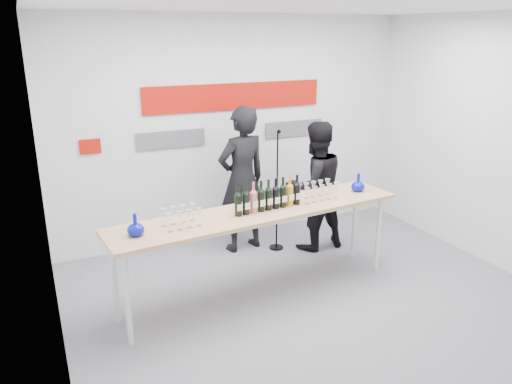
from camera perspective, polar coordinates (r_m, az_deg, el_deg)
ground at (r=5.64m, az=5.72°, el=-11.63°), size 5.00×5.00×0.00m
back_wall at (r=6.83m, az=-2.42°, el=7.13°), size 5.00×0.04×3.00m
signage at (r=6.73m, az=-2.80°, el=9.62°), size 3.38×0.02×0.79m
tasting_table at (r=5.28m, az=0.46°, el=-2.85°), size 3.30×0.96×0.98m
wine_bottles at (r=5.22m, az=1.43°, el=-0.33°), size 0.80×0.15×0.33m
decanter_left at (r=4.71m, az=-13.63°, el=-3.64°), size 0.16×0.16×0.21m
decanter_right at (r=5.97m, az=11.60°, el=1.09°), size 0.16×0.16×0.21m
glasses_left at (r=4.86m, az=-8.53°, el=-2.84°), size 0.38×0.25×0.18m
glasses_right at (r=5.62m, az=7.04°, el=0.11°), size 0.48×0.26×0.18m
presenter_left at (r=6.41m, az=-1.60°, el=1.39°), size 0.77×0.57×1.90m
presenter_right at (r=6.53m, az=6.73°, el=0.65°), size 0.84×0.66×1.70m
mic_stand at (r=6.55m, az=2.39°, el=-2.51°), size 0.19×0.19×1.62m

